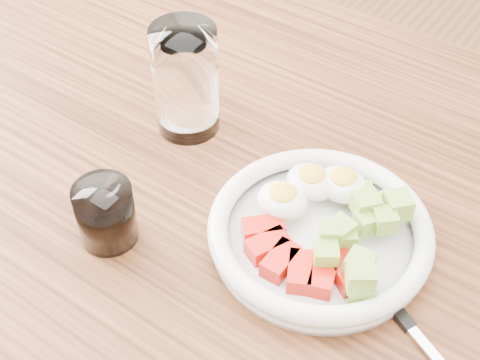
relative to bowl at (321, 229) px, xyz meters
name	(u,v)px	position (x,y,z in m)	size (l,w,h in m)	color
dining_table	(242,261)	(-0.10, -0.01, -0.12)	(1.50, 0.90, 0.77)	brown
bowl	(321,229)	(0.00, 0.00, 0.00)	(0.24, 0.24, 0.06)	white
fork	(397,313)	(0.11, -0.04, -0.02)	(0.18, 0.10, 0.01)	black
water_glass	(186,80)	(-0.24, 0.07, 0.05)	(0.08, 0.08, 0.14)	white
coffee_glass	(106,214)	(-0.19, -0.12, 0.01)	(0.06, 0.06, 0.07)	white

